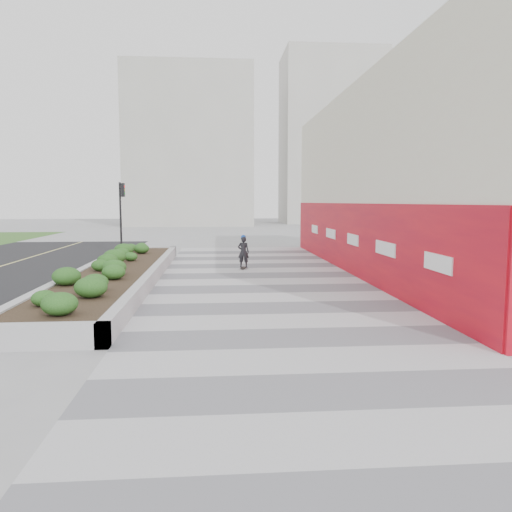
# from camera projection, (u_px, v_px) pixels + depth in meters

# --- Properties ---
(ground) EXTENTS (160.00, 160.00, 0.00)m
(ground) POSITION_uv_depth(u_px,v_px,m) (286.00, 323.00, 12.68)
(ground) COLOR gray
(ground) RESTS_ON ground
(walkway) EXTENTS (8.00, 36.00, 0.01)m
(walkway) POSITION_uv_depth(u_px,v_px,m) (272.00, 300.00, 15.65)
(walkway) COLOR #A8A8AD
(walkway) RESTS_ON ground
(building) EXTENTS (6.04, 24.08, 8.00)m
(building) POSITION_uv_depth(u_px,v_px,m) (416.00, 181.00, 21.71)
(building) COLOR silver
(building) RESTS_ON ground
(planter) EXTENTS (3.00, 18.00, 0.90)m
(planter) POSITION_uv_depth(u_px,v_px,m) (118.00, 271.00, 19.12)
(planter) COLOR #9E9EA0
(planter) RESTS_ON ground
(traffic_signal_near) EXTENTS (0.33, 0.28, 4.20)m
(traffic_signal_near) POSITION_uv_depth(u_px,v_px,m) (122.00, 207.00, 29.14)
(traffic_signal_near) COLOR black
(traffic_signal_near) RESTS_ON ground
(distant_bldg_north_l) EXTENTS (16.00, 12.00, 20.00)m
(distant_bldg_north_l) POSITION_uv_depth(u_px,v_px,m) (190.00, 149.00, 65.69)
(distant_bldg_north_l) COLOR #ADAAA3
(distant_bldg_north_l) RESTS_ON ground
(distant_bldg_north_r) EXTENTS (14.00, 10.00, 24.00)m
(distant_bldg_north_r) POSITION_uv_depth(u_px,v_px,m) (331.00, 140.00, 72.04)
(distant_bldg_north_r) COLOR #ADAAA3
(distant_bldg_north_r) RESTS_ON ground
(manhole_cover) EXTENTS (0.44, 0.44, 0.01)m
(manhole_cover) POSITION_uv_depth(u_px,v_px,m) (288.00, 300.00, 15.69)
(manhole_cover) COLOR #595654
(manhole_cover) RESTS_ON ground
(skateboarder) EXTENTS (0.57, 0.75, 1.57)m
(skateboarder) POSITION_uv_depth(u_px,v_px,m) (243.00, 252.00, 22.75)
(skateboarder) COLOR beige
(skateboarder) RESTS_ON ground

